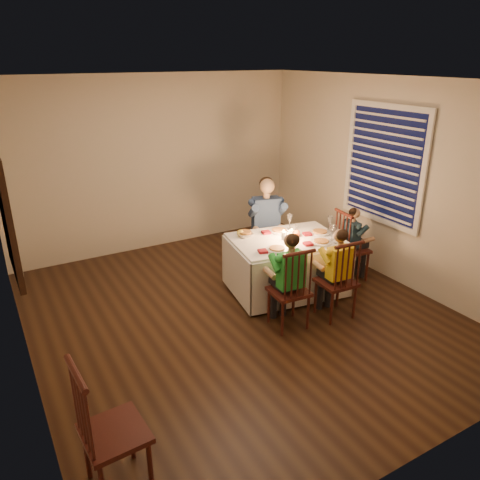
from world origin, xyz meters
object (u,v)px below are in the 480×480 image
chair_near_left (287,325)px  child_yellow (333,315)px  child_teal (349,278)px  serving_bowl (245,235)px  adult (265,267)px  chair_near_right (333,315)px  chair_adult (265,267)px  chair_end (349,278)px  child_green (287,325)px  dining_table (286,254)px

chair_near_left → child_yellow: (0.59, -0.09, 0.00)m
child_teal → serving_bowl: size_ratio=5.02×
adult → chair_near_right: bearing=-73.2°
chair_adult → chair_near_left: 1.57m
chair_end → adult: 1.18m
adult → child_green: size_ratio=1.17×
child_green → chair_near_right: bearing=176.5°
child_teal → chair_adult: bearing=48.8°
dining_table → chair_end: dining_table is taller
chair_near_right → child_yellow: (0.00, 0.00, 0.00)m
chair_adult → child_teal: child_teal is taller
dining_table → chair_adult: (0.18, 0.73, -0.51)m
chair_end → child_green: child_green is taller
dining_table → child_yellow: bearing=-71.1°
child_green → child_yellow: (0.59, -0.09, 0.00)m
dining_table → chair_near_left: size_ratio=1.56×
adult → child_teal: adult is taller
chair_end → adult: bearing=48.8°
child_teal → child_green: bearing=118.5°
dining_table → chair_near_left: (-0.46, -0.71, -0.51)m
adult → chair_adult: bearing=-161.7°
chair_near_right → child_teal: (0.83, 0.65, 0.00)m
dining_table → child_yellow: size_ratio=1.40×
dining_table → chair_near_right: (0.13, -0.79, -0.51)m
chair_near_right → dining_table: bearing=-77.0°
chair_near_left → child_yellow: child_yellow is taller
dining_table → chair_near_right: bearing=-71.1°
dining_table → serving_bowl: bearing=149.3°
adult → child_yellow: (-0.04, -1.53, 0.00)m
dining_table → chair_near_right: 0.95m
child_green → child_yellow: size_ratio=1.03×
child_green → child_yellow: 0.60m
chair_adult → chair_near_right: 1.53m
chair_near_left → child_teal: bearing=-153.7°
child_green → adult: bearing=-109.1°
chair_adult → adult: size_ratio=0.74×
chair_near_right → serving_bowl: bearing=-61.3°
child_yellow → child_teal: bearing=-138.6°
chair_adult → serving_bowl: bearing=-127.0°
chair_near_left → serving_bowl: (0.06, 1.04, 0.73)m
chair_near_left → adult: size_ratio=0.74×
chair_near_left → child_green: size_ratio=0.87×
chair_adult → child_teal: (0.79, -0.88, 0.00)m
child_yellow → chair_near_left: bearing=-4.9°
chair_end → child_green: 1.53m
adult → child_yellow: bearing=-73.2°
adult → child_yellow: size_ratio=1.21×
chair_adult → child_green: size_ratio=0.87×
chair_adult → child_green: 1.57m
chair_adult → child_teal: size_ratio=0.97×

